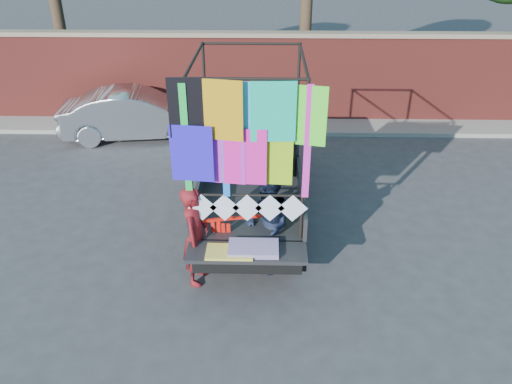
{
  "coord_description": "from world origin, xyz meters",
  "views": [
    {
      "loc": [
        -0.14,
        -7.44,
        5.42
      ],
      "look_at": [
        -0.3,
        -0.23,
        1.45
      ],
      "focal_mm": 35.0,
      "sensor_mm": 36.0,
      "label": 1
    }
  ],
  "objects_px": {
    "sedan": "(137,114)",
    "man": "(268,224)",
    "woman": "(196,236)",
    "pickup_truck": "(252,164)"
  },
  "relations": [
    {
      "from": "sedan",
      "to": "woman",
      "type": "xyz_separation_m",
      "value": [
        2.45,
        -6.28,
        0.21
      ]
    },
    {
      "from": "sedan",
      "to": "woman",
      "type": "bearing_deg",
      "value": -166.63
    },
    {
      "from": "pickup_truck",
      "to": "man",
      "type": "distance_m",
      "value": 2.4
    },
    {
      "from": "woman",
      "to": "man",
      "type": "xyz_separation_m",
      "value": [
        1.17,
        0.35,
        0.04
      ]
    },
    {
      "from": "pickup_truck",
      "to": "sedan",
      "type": "distance_m",
      "value": 4.86
    },
    {
      "from": "sedan",
      "to": "woman",
      "type": "relative_size",
      "value": 2.32
    },
    {
      "from": "sedan",
      "to": "man",
      "type": "height_order",
      "value": "man"
    },
    {
      "from": "sedan",
      "to": "man",
      "type": "bearing_deg",
      "value": -156.58
    },
    {
      "from": "pickup_truck",
      "to": "woman",
      "type": "xyz_separation_m",
      "value": [
        -0.84,
        -2.72,
        -0.0
      ]
    },
    {
      "from": "pickup_truck",
      "to": "sedan",
      "type": "bearing_deg",
      "value": 132.78
    }
  ]
}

